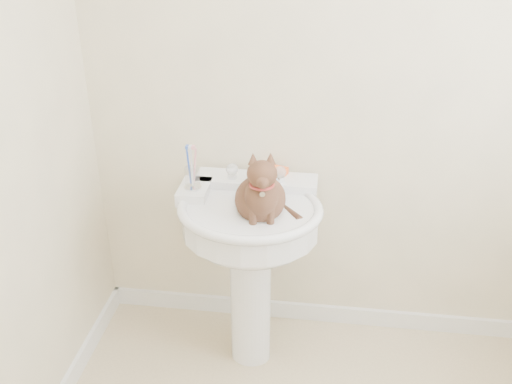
% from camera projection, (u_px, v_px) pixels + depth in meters
% --- Properties ---
extents(wall_back, '(2.20, 0.00, 2.50)m').
position_uv_depth(wall_back, '(348.00, 74.00, 2.26)').
color(wall_back, beige).
rests_on(wall_back, ground).
extents(baseboard_back, '(2.20, 0.02, 0.09)m').
position_uv_depth(baseboard_back, '(329.00, 314.00, 2.82)').
color(baseboard_back, white).
rests_on(baseboard_back, floor).
extents(pedestal_sink, '(0.60, 0.58, 0.82)m').
position_uv_depth(pedestal_sink, '(250.00, 236.00, 2.33)').
color(pedestal_sink, white).
rests_on(pedestal_sink, floor).
extents(faucet, '(0.28, 0.12, 0.14)m').
position_uv_depth(faucet, '(255.00, 173.00, 2.36)').
color(faucet, silver).
rests_on(faucet, pedestal_sink).
extents(soap_bar, '(0.10, 0.08, 0.03)m').
position_uv_depth(soap_bar, '(276.00, 171.00, 2.44)').
color(soap_bar, orange).
rests_on(soap_bar, pedestal_sink).
extents(toothbrush_cup, '(0.07, 0.07, 0.18)m').
position_uv_depth(toothbrush_cup, '(192.00, 177.00, 2.30)').
color(toothbrush_cup, silver).
rests_on(toothbrush_cup, pedestal_sink).
extents(cat, '(0.22, 0.27, 0.40)m').
position_uv_depth(cat, '(261.00, 196.00, 2.18)').
color(cat, brown).
rests_on(cat, pedestal_sink).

